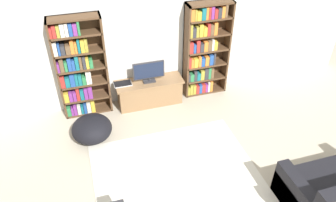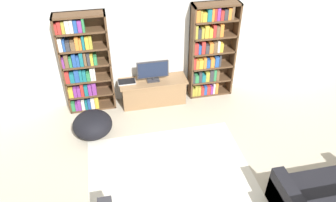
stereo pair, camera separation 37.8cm
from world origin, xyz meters
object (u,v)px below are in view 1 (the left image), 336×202
laptop (123,84)px  beanbag_ottoman (92,129)px  tv_stand (150,92)px  bookshelf_right (204,49)px  bookshelf_left (78,68)px  television (149,72)px

laptop → beanbag_ottoman: laptop is taller
beanbag_ottoman → tv_stand: bearing=31.4°
bookshelf_right → beanbag_ottoman: bearing=-160.3°
bookshelf_left → beanbag_ottoman: 1.14m
beanbag_ottoman → bookshelf_right: bearing=19.7°
television → bookshelf_right: bearing=5.3°
television → laptop: size_ratio=1.80×
tv_stand → laptop: bearing=175.8°
bookshelf_right → tv_stand: (-1.16, -0.10, -0.73)m
bookshelf_right → laptop: 1.74m
tv_stand → laptop: laptop is taller
laptop → tv_stand: bearing=-4.2°
bookshelf_left → tv_stand: bookshelf_left is taller
bookshelf_left → laptop: bookshelf_left is taller
tv_stand → television: television is taller
tv_stand → television: bearing=-90.0°
tv_stand → bookshelf_right: bearing=5.1°
television → beanbag_ottoman: (-1.23, -0.75, -0.52)m
television → laptop: television is taller
bookshelf_right → tv_stand: bearing=-174.9°
bookshelf_right → tv_stand: bookshelf_right is taller
tv_stand → beanbag_ottoman: tv_stand is taller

